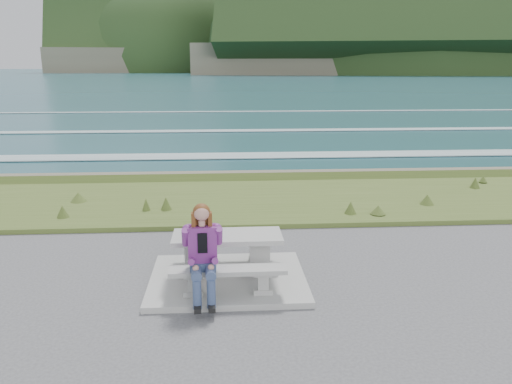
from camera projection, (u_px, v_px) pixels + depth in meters
concrete_slab at (228, 279)px, 8.42m from camera, size 2.60×2.10×0.10m
picnic_table at (227, 244)px, 8.26m from camera, size 1.80×0.75×0.75m
bench_landward at (228, 274)px, 7.64m from camera, size 1.80×0.35×0.45m
bench_seaward at (227, 243)px, 9.00m from camera, size 1.80×0.35×0.45m
grass_verge at (226, 203)px, 13.27m from camera, size 160.00×4.50×0.22m
shore_drop at (225, 179)px, 16.07m from camera, size 160.00×0.80×2.20m
ocean at (224, 148)px, 33.13m from camera, size 1600.00×1600.00×0.09m
headland_range at (457, 57)px, 403.49m from camera, size 729.83×363.95×199.69m
seated_woman at (203, 267)px, 7.44m from camera, size 0.46×0.76×1.47m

